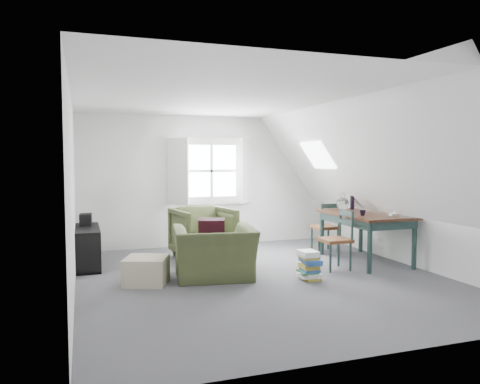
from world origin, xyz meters
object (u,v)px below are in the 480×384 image
object	(u,v)px
armchair_near	(215,278)
dining_chair_near	(337,239)
dining_table	(365,219)
media_shelf	(86,249)
magazine_stack	(309,265)
ottoman	(146,270)
dining_chair_far	(326,226)
armchair_far	(203,258)

from	to	relation	value
armchair_near	dining_chair_near	distance (m)	1.97
armchair_near	dining_table	size ratio (longest dim) A/B	0.70
dining_chair_near	media_shelf	xyz separation A→B (m)	(-3.61, 1.38, -0.19)
dining_chair_near	magazine_stack	world-z (taller)	dining_chair_near
media_shelf	magazine_stack	size ratio (longest dim) A/B	2.98
ottoman	media_shelf	distance (m)	1.50
dining_chair_near	magazine_stack	xyz separation A→B (m)	(-0.68, -0.42, -0.26)
dining_table	armchair_near	bearing A→B (deg)	-173.04
armchair_near	dining_chair_far	distance (m)	2.69
dining_chair_far	magazine_stack	size ratio (longest dim) A/B	2.23
dining_table	dining_chair_far	distance (m)	0.94
armchair_near	dining_table	distance (m)	2.72
armchair_near	ottoman	xyz separation A→B (m)	(-0.95, 0.02, 0.18)
armchair_near	magazine_stack	distance (m)	1.34
armchair_near	dining_table	xyz separation A→B (m)	(2.62, 0.25, 0.69)
armchair_far	dining_chair_near	xyz separation A→B (m)	(1.72, -1.45, 0.47)
dining_chair_far	dining_chair_near	world-z (taller)	dining_chair_far
ottoman	dining_chair_far	distance (m)	3.54
dining_chair_near	magazine_stack	distance (m)	0.85
media_shelf	magazine_stack	bearing A→B (deg)	-35.45
dining_table	dining_chair_far	bearing A→B (deg)	105.80
ottoman	dining_chair_near	size ratio (longest dim) A/B	0.61
ottoman	armchair_far	bearing A→B (deg)	50.10
dining_chair_far	ottoman	bearing A→B (deg)	37.48
dining_chair_far	media_shelf	world-z (taller)	dining_chair_far
armchair_near	media_shelf	distance (m)	2.16
ottoman	dining_chair_near	distance (m)	2.88
dining_chair_far	magazine_stack	xyz separation A→B (m)	(-1.17, -1.63, -0.27)
armchair_near	ottoman	bearing A→B (deg)	7.32
armchair_far	ottoman	distance (m)	1.78
armchair_near	dining_chair_near	world-z (taller)	dining_chair_near
dining_chair_near	media_shelf	world-z (taller)	dining_chair_near
media_shelf	armchair_near	bearing A→B (deg)	-41.51
armchair_near	dining_table	bearing A→B (deg)	-166.32
dining_table	dining_chair_near	bearing A→B (deg)	-154.16
dining_chair_far	armchair_near	bearing A→B (deg)	44.32
dining_chair_far	magazine_stack	bearing A→B (deg)	73.39
dining_table	ottoman	bearing A→B (deg)	-174.73
dining_chair_far	dining_chair_near	distance (m)	1.30
dining_chair_near	magazine_stack	bearing A→B (deg)	-65.91
ottoman	magazine_stack	size ratio (longest dim) A/B	1.35
dining_table	dining_chair_near	size ratio (longest dim) A/B	1.79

